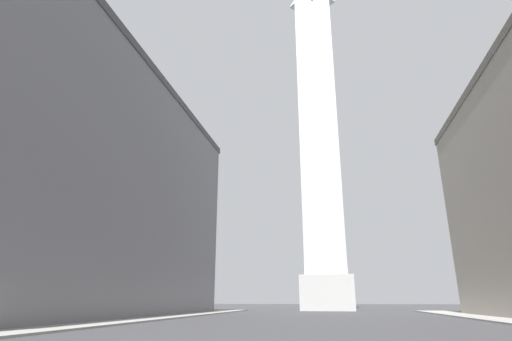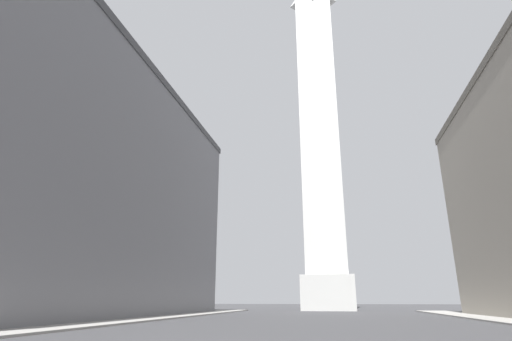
{
  "view_description": "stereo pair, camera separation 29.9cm",
  "coord_description": "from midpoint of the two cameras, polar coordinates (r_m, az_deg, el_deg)",
  "views": [
    {
      "loc": [
        1.61,
        -0.71,
        1.76
      ],
      "look_at": [
        -8.0,
        48.98,
        18.24
      ],
      "focal_mm": 28.0,
      "sensor_mm": 36.0,
      "label": 1
    },
    {
      "loc": [
        1.9,
        -0.65,
        1.76
      ],
      "look_at": [
        -8.0,
        48.98,
        18.24
      ],
      "focal_mm": 28.0,
      "sensor_mm": 36.0,
      "label": 2
    }
  ],
  "objects": [
    {
      "name": "sidewalk_left",
      "position": [
        33.37,
        -23.8,
        -19.51
      ],
      "size": [
        5.0,
        90.55,
        0.15
      ],
      "primitive_type": "cube",
      "color": "gray",
      "rests_on": "ground_plane"
    },
    {
      "name": "building_left",
      "position": [
        49.68,
        -31.43,
        -1.29
      ],
      "size": [
        27.95,
        58.79,
        27.61
      ],
      "color": "slate",
      "rests_on": "ground_plane"
    },
    {
      "name": "obelisk",
      "position": [
        83.39,
        8.83,
        6.23
      ],
      "size": [
        9.33,
        9.33,
        74.41
      ],
      "color": "silver",
      "rests_on": "ground_plane"
    }
  ]
}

